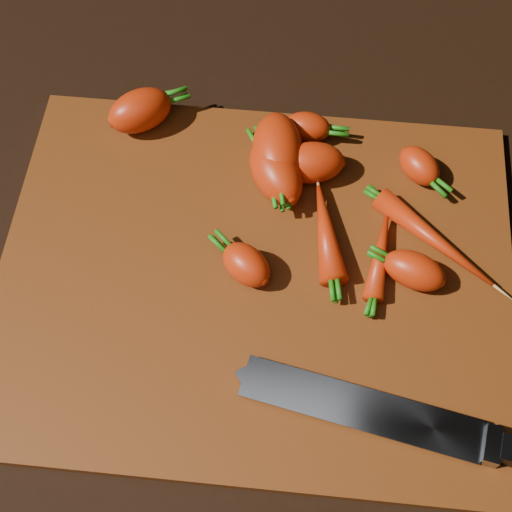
{
  "coord_description": "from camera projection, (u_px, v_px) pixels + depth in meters",
  "views": [
    {
      "loc": [
        0.03,
        -0.31,
        0.63
      ],
      "look_at": [
        0.0,
        0.01,
        0.03
      ],
      "focal_mm": 50.0,
      "sensor_mm": 36.0,
      "label": 1
    }
  ],
  "objects": [
    {
      "name": "carrot_5",
      "position": [
        307.0,
        127.0,
        0.75
      ],
      "size": [
        0.05,
        0.04,
        0.03
      ],
      "primitive_type": "ellipsoid",
      "rotation": [
        0.0,
        0.0,
        -0.08
      ],
      "color": "red",
      "rests_on": "cutting_board"
    },
    {
      "name": "carrot_9",
      "position": [
        326.0,
        232.0,
        0.7
      ],
      "size": [
        0.05,
        0.11,
        0.03
      ],
      "primitive_type": "ellipsoid",
      "rotation": [
        0.0,
        0.0,
        1.76
      ],
      "color": "red",
      "rests_on": "cutting_board"
    },
    {
      "name": "carrot_2",
      "position": [
        277.0,
        151.0,
        0.73
      ],
      "size": [
        0.06,
        0.1,
        0.05
      ],
      "primitive_type": "ellipsoid",
      "rotation": [
        0.0,
        0.0,
        -1.43
      ],
      "color": "red",
      "rests_on": "cutting_board"
    },
    {
      "name": "carrot_4",
      "position": [
        311.0,
        163.0,
        0.73
      ],
      "size": [
        0.07,
        0.05,
        0.04
      ],
      "primitive_type": "ellipsoid",
      "rotation": [
        0.0,
        0.0,
        3.3
      ],
      "color": "red",
      "rests_on": "cutting_board"
    },
    {
      "name": "carrot_1",
      "position": [
        246.0,
        265.0,
        0.67
      ],
      "size": [
        0.06,
        0.06,
        0.04
      ],
      "primitive_type": "ellipsoid",
      "rotation": [
        0.0,
        0.0,
        2.46
      ],
      "color": "red",
      "rests_on": "cutting_board"
    },
    {
      "name": "carrot_0",
      "position": [
        140.0,
        111.0,
        0.76
      ],
      "size": [
        0.08,
        0.08,
        0.04
      ],
      "primitive_type": "ellipsoid",
      "rotation": [
        0.0,
        0.0,
        0.59
      ],
      "color": "red",
      "rests_on": "cutting_board"
    },
    {
      "name": "carrot_6",
      "position": [
        414.0,
        270.0,
        0.67
      ],
      "size": [
        0.07,
        0.05,
        0.04
      ],
      "primitive_type": "ellipsoid",
      "rotation": [
        0.0,
        0.0,
        2.79
      ],
      "color": "red",
      "rests_on": "cutting_board"
    },
    {
      "name": "ground",
      "position": [
        255.0,
        281.0,
        0.71
      ],
      "size": [
        2.0,
        2.0,
        0.01
      ],
      "primitive_type": "cube",
      "color": "black"
    },
    {
      "name": "carrot_7",
      "position": [
        380.0,
        254.0,
        0.69
      ],
      "size": [
        0.03,
        0.1,
        0.02
      ],
      "primitive_type": "ellipsoid",
      "rotation": [
        0.0,
        0.0,
        1.44
      ],
      "color": "red",
      "rests_on": "cutting_board"
    },
    {
      "name": "carrot_3",
      "position": [
        276.0,
        172.0,
        0.72
      ],
      "size": [
        0.08,
        0.09,
        0.05
      ],
      "primitive_type": "ellipsoid",
      "rotation": [
        0.0,
        0.0,
        2.08
      ],
      "color": "red",
      "rests_on": "cutting_board"
    },
    {
      "name": "knife",
      "position": [
        385.0,
        415.0,
        0.62
      ],
      "size": [
        0.35,
        0.1,
        0.02
      ],
      "rotation": [
        0.0,
        0.0,
        -0.19
      ],
      "color": "gray",
      "rests_on": "cutting_board"
    },
    {
      "name": "carrot_10",
      "position": [
        419.0,
        166.0,
        0.73
      ],
      "size": [
        0.06,
        0.06,
        0.03
      ],
      "primitive_type": "ellipsoid",
      "rotation": [
        0.0,
        0.0,
        5.42
      ],
      "color": "red",
      "rests_on": "cutting_board"
    },
    {
      "name": "carrot_8",
      "position": [
        435.0,
        240.0,
        0.69
      ],
      "size": [
        0.12,
        0.11,
        0.02
      ],
      "primitive_type": "ellipsoid",
      "rotation": [
        0.0,
        0.0,
        -0.68
      ],
      "color": "red",
      "rests_on": "cutting_board"
    },
    {
      "name": "cutting_board",
      "position": [
        255.0,
        277.0,
        0.7
      ],
      "size": [
        0.5,
        0.4,
        0.01
      ],
      "primitive_type": "cube",
      "color": "brown",
      "rests_on": "ground"
    }
  ]
}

